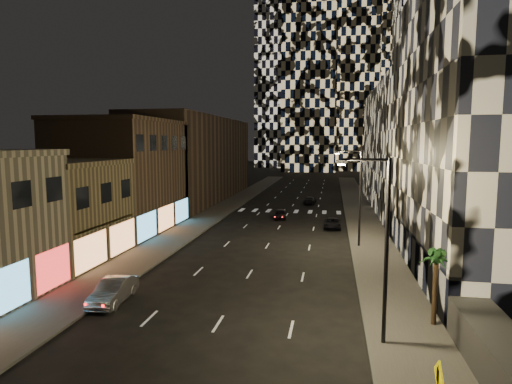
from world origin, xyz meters
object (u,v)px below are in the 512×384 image
at_px(car_dark_oncoming, 310,200).
at_px(car_dark_rightlane, 332,223).
at_px(car_silver_parked, 113,291).
at_px(palm_tree, 436,262).
at_px(car_dark_midlane, 280,214).
at_px(streetlight_near, 382,238).
at_px(streetlight_far, 358,191).

relative_size(car_dark_oncoming, car_dark_rightlane, 0.98).
relative_size(car_silver_parked, palm_tree, 1.07).
bearing_deg(car_dark_rightlane, car_dark_oncoming, 100.90).
bearing_deg(palm_tree, car_dark_midlane, 111.23).
bearing_deg(car_dark_rightlane, streetlight_near, -85.05).
bearing_deg(palm_tree, car_dark_oncoming, 101.17).
relative_size(streetlight_far, car_dark_midlane, 2.40).
xyz_separation_m(streetlight_near, streetlight_far, (0.00, 20.00, 0.00)).
height_order(streetlight_far, palm_tree, streetlight_far).
relative_size(car_dark_midlane, car_dark_oncoming, 0.91).
height_order(car_dark_oncoming, palm_tree, palm_tree).
bearing_deg(palm_tree, car_silver_parked, 179.31).
bearing_deg(car_dark_midlane, car_dark_oncoming, 71.39).
xyz_separation_m(car_dark_oncoming, palm_tree, (8.94, -45.25, 2.95)).
xyz_separation_m(streetlight_far, car_dark_rightlane, (-2.22, 8.48, -4.77)).
xyz_separation_m(car_silver_parked, car_dark_rightlane, (13.33, 25.57, -0.15)).
xyz_separation_m(streetlight_far, palm_tree, (3.15, -17.32, -1.80)).
bearing_deg(palm_tree, streetlight_far, 100.29).
bearing_deg(car_dark_midlane, streetlight_near, -81.81).
relative_size(streetlight_near, car_dark_oncoming, 2.18).
relative_size(car_silver_parked, car_dark_oncoming, 1.07).
distance_m(car_dark_oncoming, car_dark_rightlane, 19.78).
height_order(streetlight_near, palm_tree, streetlight_near).
height_order(streetlight_near, car_silver_parked, streetlight_near).
bearing_deg(car_silver_parked, palm_tree, -4.25).
xyz_separation_m(streetlight_far, car_silver_parked, (-15.55, -17.10, -4.62)).
bearing_deg(car_dark_midlane, streetlight_far, -63.45).
distance_m(car_dark_midlane, palm_tree, 33.26).
bearing_deg(car_dark_midlane, car_dark_rightlane, -44.08).
distance_m(car_dark_midlane, car_dark_rightlane, 8.36).
xyz_separation_m(car_silver_parked, palm_tree, (18.70, -0.22, 2.82)).
bearing_deg(streetlight_far, car_dark_oncoming, 101.72).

